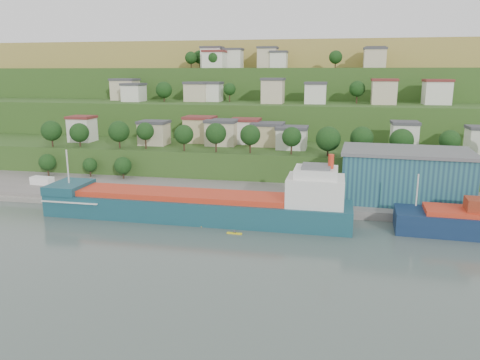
% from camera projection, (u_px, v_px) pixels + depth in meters
% --- Properties ---
extents(ground, '(500.00, 500.00, 0.00)m').
position_uv_depth(ground, '(210.00, 232.00, 99.85)').
color(ground, '#415048').
rests_on(ground, ground).
extents(quay, '(220.00, 26.00, 4.00)m').
position_uv_depth(quay, '(311.00, 202.00, 122.76)').
color(quay, slate).
rests_on(quay, ground).
extents(pebble_beach, '(40.00, 18.00, 2.40)m').
position_uv_depth(pebble_beach, '(41.00, 194.00, 131.40)').
color(pebble_beach, slate).
rests_on(pebble_beach, ground).
extents(hillside, '(360.00, 211.23, 96.00)m').
position_uv_depth(hillside, '(288.00, 133.00, 260.95)').
color(hillside, '#284719').
rests_on(hillside, ground).
extents(cargo_ship_near, '(71.54, 11.96, 18.37)m').
position_uv_depth(cargo_ship_near, '(204.00, 207.00, 107.89)').
color(cargo_ship_near, '#154350').
rests_on(cargo_ship_near, ground).
extents(warehouse, '(32.07, 20.80, 12.80)m').
position_uv_depth(warehouse, '(405.00, 175.00, 116.27)').
color(warehouse, navy).
rests_on(warehouse, quay).
extents(caravan, '(6.71, 3.43, 3.01)m').
position_uv_depth(caravan, '(42.00, 182.00, 133.67)').
color(caravan, white).
rests_on(caravan, pebble_beach).
extents(dinghy, '(4.12, 1.91, 0.80)m').
position_uv_depth(dinghy, '(77.00, 195.00, 123.77)').
color(dinghy, silver).
rests_on(dinghy, pebble_beach).
extents(kayak_orange, '(3.42, 1.70, 0.85)m').
position_uv_depth(kayak_orange, '(209.00, 226.00, 103.43)').
color(kayak_orange, orange).
rests_on(kayak_orange, ground).
extents(kayak_yellow, '(3.27, 0.73, 0.81)m').
position_uv_depth(kayak_yellow, '(234.00, 233.00, 98.87)').
color(kayak_yellow, yellow).
rests_on(kayak_yellow, ground).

